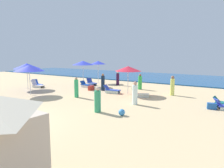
% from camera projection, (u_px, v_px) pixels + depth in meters
% --- Properties ---
extents(ground_plane, '(60.00, 60.00, 0.00)m').
position_uv_depth(ground_plane, '(2.00, 124.00, 10.22)').
color(ground_plane, '#DFBE8A').
extents(ocean, '(60.00, 12.42, 0.12)m').
position_uv_depth(ocean, '(164.00, 78.00, 29.99)').
color(ocean, '#16508C').
rests_on(ocean, ground_plane).
extents(lounge_chair_0_0, '(1.37, 0.73, 0.59)m').
position_uv_depth(lounge_chair_0_0, '(224.00, 103.00, 13.80)').
color(lounge_chair_0_0, silver).
rests_on(lounge_chair_0_0, ground_plane).
extents(umbrella_1, '(2.47, 2.47, 2.52)m').
position_uv_depth(umbrella_1, '(29.00, 68.00, 17.38)').
color(umbrella_1, silver).
rests_on(umbrella_1, ground_plane).
extents(umbrella_2, '(2.49, 2.49, 2.51)m').
position_uv_depth(umbrella_2, '(27.00, 66.00, 20.31)').
color(umbrella_2, silver).
rests_on(umbrella_2, ground_plane).
extents(lounge_chair_2_0, '(1.52, 0.66, 0.75)m').
position_uv_depth(lounge_chair_2_0, '(37.00, 85.00, 21.49)').
color(lounge_chair_2_0, silver).
rests_on(lounge_chair_2_0, ground_plane).
extents(lounge_chair_2_1, '(1.50, 0.88, 0.72)m').
position_uv_depth(lounge_chair_2_1, '(37.00, 84.00, 22.11)').
color(lounge_chair_2_1, silver).
rests_on(lounge_chair_2_1, ground_plane).
extents(umbrella_3, '(2.22, 2.22, 2.40)m').
position_uv_depth(umbrella_3, '(128.00, 69.00, 17.59)').
color(umbrella_3, silver).
rests_on(umbrella_3, ground_plane).
extents(lounge_chair_3_0, '(1.53, 0.78, 0.71)m').
position_uv_depth(lounge_chair_3_0, '(112.00, 90.00, 18.31)').
color(lounge_chair_3_0, silver).
rests_on(lounge_chair_3_0, ground_plane).
extents(lounge_chair_3_1, '(1.51, 1.20, 0.69)m').
position_uv_depth(lounge_chair_3_1, '(140.00, 94.00, 16.69)').
color(lounge_chair_3_1, silver).
rests_on(lounge_chair_3_1, ground_plane).
extents(umbrella_4, '(1.86, 1.86, 2.60)m').
position_uv_depth(umbrella_4, '(98.00, 63.00, 24.62)').
color(umbrella_4, silver).
rests_on(umbrella_4, ground_plane).
extents(umbrella_5, '(2.28, 2.28, 2.70)m').
position_uv_depth(umbrella_5, '(83.00, 63.00, 22.16)').
color(umbrella_5, silver).
rests_on(umbrella_5, ground_plane).
extents(lounge_chair_5_0, '(1.54, 1.13, 0.76)m').
position_uv_depth(lounge_chair_5_0, '(91.00, 83.00, 23.07)').
color(lounge_chair_5_0, silver).
rests_on(lounge_chair_5_0, ground_plane).
extents(lounge_chair_5_1, '(1.53, 0.76, 0.66)m').
position_uv_depth(lounge_chair_5_1, '(87.00, 85.00, 21.44)').
color(lounge_chair_5_1, silver).
rests_on(lounge_chair_5_1, ground_plane).
extents(beachgoer_0, '(0.46, 0.46, 1.64)m').
position_uv_depth(beachgoer_0, '(172.00, 86.00, 17.29)').
color(beachgoer_0, '#E0E867').
rests_on(beachgoer_0, ground_plane).
extents(beachgoer_1, '(0.41, 0.41, 1.52)m').
position_uv_depth(beachgoer_1, '(98.00, 100.00, 12.26)').
color(beachgoer_1, '#329B6A').
rests_on(beachgoer_1, ground_plane).
extents(beachgoer_2, '(0.46, 0.46, 1.61)m').
position_uv_depth(beachgoer_2, '(76.00, 88.00, 16.50)').
color(beachgoer_2, '#30AA66').
rests_on(beachgoer_2, ground_plane).
extents(beachgoer_3, '(0.43, 0.43, 1.61)m').
position_uv_depth(beachgoer_3, '(103.00, 83.00, 19.52)').
color(beachgoer_3, '#15253B').
rests_on(beachgoer_3, ground_plane).
extents(beachgoer_4, '(0.47, 0.47, 1.53)m').
position_uv_depth(beachgoer_4, '(118.00, 79.00, 23.03)').
color(beachgoer_4, '#381335').
rests_on(beachgoer_4, ground_plane).
extents(beachgoer_6, '(0.49, 0.49, 1.51)m').
position_uv_depth(beachgoer_6, '(140.00, 82.00, 20.25)').
color(beachgoer_6, green).
rests_on(beachgoer_6, ground_plane).
extents(beachgoer_7, '(0.47, 0.47, 1.58)m').
position_uv_depth(beachgoer_7, '(135.00, 94.00, 14.12)').
color(beachgoer_7, white).
rests_on(beachgoer_7, ground_plane).
extents(cooler_box_0, '(0.35, 0.58, 0.43)m').
position_uv_depth(cooler_box_0, '(91.00, 88.00, 19.78)').
color(cooler_box_0, red).
rests_on(cooler_box_0, ground_plane).
extents(cooler_box_1, '(0.61, 0.44, 0.39)m').
position_uv_depth(cooler_box_1, '(212.00, 106.00, 12.98)').
color(cooler_box_1, '#225EAC').
rests_on(cooler_box_1, ground_plane).
extents(beach_ball_2, '(0.37, 0.37, 0.37)m').
position_uv_depth(beach_ball_2, '(122.00, 112.00, 11.61)').
color(beach_ball_2, '#3A8DD8').
rests_on(beach_ball_2, ground_plane).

